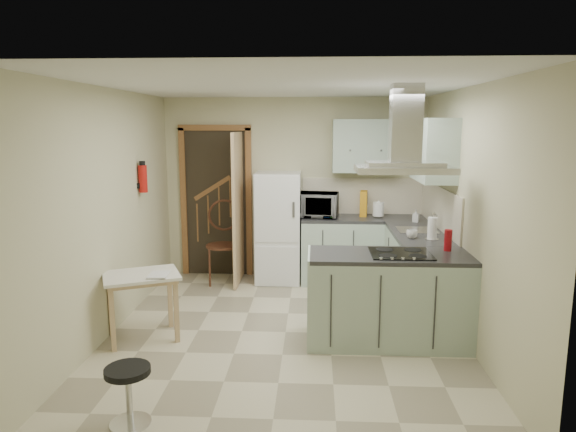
# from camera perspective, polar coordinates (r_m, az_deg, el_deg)

# --- Properties ---
(floor) EXTENTS (4.20, 4.20, 0.00)m
(floor) POSITION_cam_1_polar(r_m,az_deg,el_deg) (5.48, -0.27, -12.77)
(floor) COLOR beige
(floor) RESTS_ON ground
(ceiling) EXTENTS (4.20, 4.20, 0.00)m
(ceiling) POSITION_cam_1_polar(r_m,az_deg,el_deg) (5.06, -0.29, 14.30)
(ceiling) COLOR silver
(ceiling) RESTS_ON back_wall
(back_wall) EXTENTS (3.60, 0.00, 3.60)m
(back_wall) POSITION_cam_1_polar(r_m,az_deg,el_deg) (7.20, 0.67, 3.09)
(back_wall) COLOR beige
(back_wall) RESTS_ON floor
(left_wall) EXTENTS (0.00, 4.20, 4.20)m
(left_wall) POSITION_cam_1_polar(r_m,az_deg,el_deg) (5.53, -19.26, 0.37)
(left_wall) COLOR beige
(left_wall) RESTS_ON floor
(right_wall) EXTENTS (0.00, 4.20, 4.20)m
(right_wall) POSITION_cam_1_polar(r_m,az_deg,el_deg) (5.34, 19.40, 0.03)
(right_wall) COLOR beige
(right_wall) RESTS_ON floor
(doorway) EXTENTS (1.10, 0.12, 2.10)m
(doorway) POSITION_cam_1_polar(r_m,az_deg,el_deg) (7.32, -7.97, 1.54)
(doorway) COLOR brown
(doorway) RESTS_ON floor
(fridge) EXTENTS (0.60, 0.60, 1.50)m
(fridge) POSITION_cam_1_polar(r_m,az_deg,el_deg) (7.00, -1.07, -1.27)
(fridge) COLOR white
(fridge) RESTS_ON floor
(counter_back) EXTENTS (1.08, 0.60, 0.90)m
(counter_back) POSITION_cam_1_polar(r_m,az_deg,el_deg) (7.05, 5.93, -3.72)
(counter_back) COLOR #9EB2A0
(counter_back) RESTS_ON floor
(counter_right) EXTENTS (0.60, 1.95, 0.90)m
(counter_right) POSITION_cam_1_polar(r_m,az_deg,el_deg) (6.50, 13.67, -5.15)
(counter_right) COLOR #9EB2A0
(counter_right) RESTS_ON floor
(splashback) EXTENTS (1.68, 0.02, 0.50)m
(splashback) POSITION_cam_1_polar(r_m,az_deg,el_deg) (7.23, 8.30, 2.21)
(splashback) COLOR beige
(splashback) RESTS_ON counter_back
(wall_cabinet_back) EXTENTS (0.85, 0.35, 0.70)m
(wall_cabinet_back) POSITION_cam_1_polar(r_m,az_deg,el_deg) (7.00, 8.49, 7.71)
(wall_cabinet_back) COLOR #9EB2A0
(wall_cabinet_back) RESTS_ON back_wall
(wall_cabinet_right) EXTENTS (0.35, 0.90, 0.70)m
(wall_cabinet_right) POSITION_cam_1_polar(r_m,az_deg,el_deg) (6.05, 15.88, 7.07)
(wall_cabinet_right) COLOR #9EB2A0
(wall_cabinet_right) RESTS_ON right_wall
(peninsula) EXTENTS (1.55, 0.65, 0.90)m
(peninsula) POSITION_cam_1_polar(r_m,az_deg,el_deg) (5.20, 11.11, -8.96)
(peninsula) COLOR #9EB2A0
(peninsula) RESTS_ON floor
(hob) EXTENTS (0.58, 0.50, 0.01)m
(hob) POSITION_cam_1_polar(r_m,az_deg,el_deg) (5.08, 12.40, -4.08)
(hob) COLOR black
(hob) RESTS_ON peninsula
(extractor_hood) EXTENTS (0.90, 0.55, 0.10)m
(extractor_hood) POSITION_cam_1_polar(r_m,az_deg,el_deg) (4.95, 12.76, 5.10)
(extractor_hood) COLOR silver
(extractor_hood) RESTS_ON ceiling
(sink) EXTENTS (0.45, 0.40, 0.01)m
(sink) POSITION_cam_1_polar(r_m,az_deg,el_deg) (6.23, 14.14, -1.54)
(sink) COLOR silver
(sink) RESTS_ON counter_right
(fire_extinguisher) EXTENTS (0.10, 0.10, 0.32)m
(fire_extinguisher) POSITION_cam_1_polar(r_m,az_deg,el_deg) (6.31, -15.82, 4.00)
(fire_extinguisher) COLOR #B2140F
(fire_extinguisher) RESTS_ON left_wall
(drop_leaf_table) EXTENTS (0.88, 0.79, 0.67)m
(drop_leaf_table) POSITION_cam_1_polar(r_m,az_deg,el_deg) (5.41, -15.83, -9.64)
(drop_leaf_table) COLOR #D7C784
(drop_leaf_table) RESTS_ON floor
(bentwood_chair) EXTENTS (0.53, 0.53, 1.02)m
(bentwood_chair) POSITION_cam_1_polar(r_m,az_deg,el_deg) (7.03, -7.28, -3.31)
(bentwood_chair) COLOR #50281A
(bentwood_chair) RESTS_ON floor
(stool) EXTENTS (0.37, 0.37, 0.44)m
(stool) POSITION_cam_1_polar(r_m,az_deg,el_deg) (4.06, -17.27, -18.51)
(stool) COLOR black
(stool) RESTS_ON floor
(microwave) EXTENTS (0.64, 0.47, 0.33)m
(microwave) POSITION_cam_1_polar(r_m,az_deg,el_deg) (6.93, 3.08, 1.25)
(microwave) COLOR black
(microwave) RESTS_ON counter_back
(kettle) EXTENTS (0.18, 0.18, 0.22)m
(kettle) POSITION_cam_1_polar(r_m,az_deg,el_deg) (6.99, 10.00, 0.75)
(kettle) COLOR white
(kettle) RESTS_ON counter_back
(cereal_box) EXTENTS (0.12, 0.24, 0.34)m
(cereal_box) POSITION_cam_1_polar(r_m,az_deg,el_deg) (7.07, 8.39, 1.39)
(cereal_box) COLOR orange
(cereal_box) RESTS_ON counter_back
(soap_bottle) EXTENTS (0.10, 0.10, 0.16)m
(soap_bottle) POSITION_cam_1_polar(r_m,az_deg,el_deg) (6.76, 14.03, 0.03)
(soap_bottle) COLOR #A1A2AC
(soap_bottle) RESTS_ON counter_right
(paper_towel) EXTENTS (0.13, 0.13, 0.25)m
(paper_towel) POSITION_cam_1_polar(r_m,az_deg,el_deg) (5.76, 15.74, -1.31)
(paper_towel) COLOR white
(paper_towel) RESTS_ON counter_right
(cup) EXTENTS (0.13, 0.13, 0.09)m
(cup) POSITION_cam_1_polar(r_m,az_deg,el_deg) (5.79, 13.61, -1.98)
(cup) COLOR silver
(cup) RESTS_ON counter_right
(red_bottle) EXTENTS (0.08, 0.08, 0.21)m
(red_bottle) POSITION_cam_1_polar(r_m,az_deg,el_deg) (5.31, 17.35, -2.58)
(red_bottle) COLOR #AA0E16
(red_bottle) RESTS_ON peninsula
(book) EXTENTS (0.20, 0.27, 0.11)m
(book) POSITION_cam_1_polar(r_m,az_deg,el_deg) (5.21, -15.20, -5.86)
(book) COLOR maroon
(book) RESTS_ON drop_leaf_table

